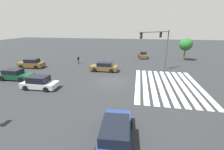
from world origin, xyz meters
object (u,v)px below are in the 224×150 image
at_px(pedestrian, 78,59).
at_px(car_5, 39,83).
at_px(car_0, 116,132).
at_px(car_4, 143,55).
at_px(car_1, 31,64).
at_px(tree_corner_a, 186,44).
at_px(car_3, 15,75).
at_px(traffic_signal_mast, 160,42).
at_px(car_2, 104,67).

bearing_deg(pedestrian, car_5, -43.96).
relative_size(car_0, car_4, 1.17).
distance_m(car_0, pedestrian, 22.43).
bearing_deg(car_4, car_1, 118.47).
bearing_deg(tree_corner_a, car_0, 157.52).
bearing_deg(car_0, tree_corner_a, -26.00).
xyz_separation_m(car_3, tree_corner_a, (17.70, -27.28, 2.76)).
bearing_deg(car_1, car_4, -151.03).
height_order(car_1, car_4, car_1).
xyz_separation_m(traffic_signal_mast, car_2, (-2.16, 8.98, -4.09)).
xyz_separation_m(car_1, pedestrian, (4.13, -7.39, 0.14)).
height_order(car_3, tree_corner_a, tree_corner_a).
distance_m(car_2, car_4, 14.05).
distance_m(car_4, pedestrian, 15.36).
height_order(car_0, tree_corner_a, tree_corner_a).
bearing_deg(car_5, car_2, 53.92).
distance_m(car_1, pedestrian, 8.47).
xyz_separation_m(car_0, car_1, (15.63, 17.99, 0.05)).
bearing_deg(car_5, traffic_signal_mast, 34.94).
distance_m(car_4, car_5, 24.55).
height_order(car_3, car_5, car_5).
xyz_separation_m(traffic_signal_mast, car_4, (10.22, 2.32, -4.11)).
xyz_separation_m(car_3, car_4, (18.63, -18.27, 0.01)).
xyz_separation_m(car_0, tree_corner_a, (27.24, -11.27, 2.75)).
relative_size(car_2, car_5, 1.07).
relative_size(car_5, pedestrian, 2.66).
relative_size(car_0, tree_corner_a, 1.03).
xyz_separation_m(traffic_signal_mast, tree_corner_a, (9.29, -6.69, -1.35)).
xyz_separation_m(car_4, pedestrian, (-8.40, 12.86, 0.20)).
distance_m(pedestrian, tree_corner_a, 23.25).
bearing_deg(traffic_signal_mast, car_1, -39.14).
distance_m(car_2, car_3, 13.19).
bearing_deg(car_1, traffic_signal_mast, -176.93).
xyz_separation_m(car_5, tree_corner_a, (20.02, -21.82, 2.73)).
bearing_deg(car_4, car_0, 172.13).
bearing_deg(car_3, car_5, -24.22).
relative_size(car_1, car_2, 1.00).
distance_m(car_1, car_3, 6.41).
bearing_deg(car_2, car_0, 104.70).
relative_size(pedestrian, tree_corner_a, 0.33).
relative_size(car_2, car_3, 0.95).
bearing_deg(car_0, car_1, 45.49).
bearing_deg(car_2, traffic_signal_mast, -167.32).
bearing_deg(car_5, car_0, -34.82).
bearing_deg(car_1, pedestrian, -153.58).
distance_m(car_1, car_4, 23.82).
bearing_deg(car_0, traffic_signal_mast, -17.85).
bearing_deg(car_4, tree_corner_a, -99.16).
bearing_deg(car_3, tree_corner_a, 31.71).
height_order(car_5, tree_corner_a, tree_corner_a).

